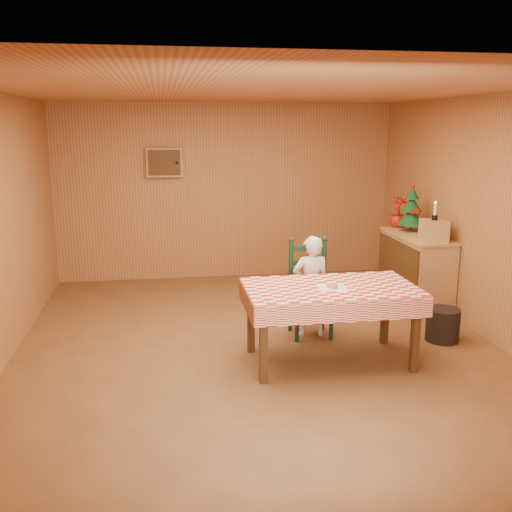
{
  "coord_description": "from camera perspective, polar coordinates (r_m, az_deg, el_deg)",
  "views": [
    {
      "loc": [
        -0.93,
        -5.5,
        2.28
      ],
      "look_at": [
        0.0,
        0.2,
        0.95
      ],
      "focal_mm": 40.0,
      "sensor_mm": 36.0,
      "label": 1
    }
  ],
  "objects": [
    {
      "name": "donut",
      "position": [
        5.47,
        7.64,
        -2.95
      ],
      "size": [
        0.14,
        0.14,
        0.04
      ],
      "primitive_type": "torus",
      "rotation": [
        0.0,
        0.0,
        0.36
      ],
      "color": "#D4874C",
      "rests_on": "napkin"
    },
    {
      "name": "cabin_walls",
      "position": [
        6.12,
        -0.53,
        8.7
      ],
      "size": [
        5.1,
        6.05,
        2.65
      ],
      "color": "#AB6E3D",
      "rests_on": "ground"
    },
    {
      "name": "ground",
      "position": [
        6.03,
        0.31,
        -9.26
      ],
      "size": [
        6.0,
        6.0,
        0.0
      ],
      "primitive_type": "plane",
      "color": "brown",
      "rests_on": "ground"
    },
    {
      "name": "crate",
      "position": [
        7.12,
        17.35,
        2.46
      ],
      "size": [
        0.36,
        0.36,
        0.25
      ],
      "primitive_type": "cube",
      "rotation": [
        0.0,
        0.0,
        -0.22
      ],
      "color": "tan",
      "rests_on": "shelf_unit"
    },
    {
      "name": "christmas_tree",
      "position": [
        7.67,
        15.28,
        4.5
      ],
      "size": [
        0.34,
        0.34,
        0.62
      ],
      "color": "#482B13",
      "rests_on": "shelf_unit"
    },
    {
      "name": "storage_bin",
      "position": [
        6.51,
        18.17,
        -6.55
      ],
      "size": [
        0.38,
        0.38,
        0.36
      ],
      "primitive_type": "cylinder",
      "rotation": [
        0.0,
        0.0,
        0.06
      ],
      "color": "black",
      "rests_on": "ground"
    },
    {
      "name": "seated_child",
      "position": [
        6.26,
        5.52,
        -3.04
      ],
      "size": [
        0.41,
        0.27,
        1.12
      ],
      "primitive_type": "imported",
      "rotation": [
        0.0,
        0.0,
        3.14
      ],
      "color": "silver",
      "rests_on": "ground"
    },
    {
      "name": "flower_arrangement",
      "position": [
        7.93,
        14.03,
        4.27
      ],
      "size": [
        0.28,
        0.28,
        0.41
      ],
      "primitive_type": "imported",
      "rotation": [
        0.0,
        0.0,
        -0.26
      ],
      "color": "#A0160E",
      "rests_on": "shelf_unit"
    },
    {
      "name": "shelf_unit",
      "position": [
        7.59,
        15.66,
        -1.36
      ],
      "size": [
        0.54,
        1.24,
        0.93
      ],
      "color": "tan",
      "rests_on": "ground"
    },
    {
      "name": "dining_table",
      "position": [
        5.55,
        7.46,
        -3.84
      ],
      "size": [
        1.66,
        0.96,
        0.77
      ],
      "color": "#482B13",
      "rests_on": "ground"
    },
    {
      "name": "candle_set",
      "position": [
        7.09,
        17.45,
        3.97
      ],
      "size": [
        0.07,
        0.07,
        0.22
      ],
      "color": "black",
      "rests_on": "crate"
    },
    {
      "name": "ladder_chair",
      "position": [
        6.32,
        5.38,
        -3.41
      ],
      "size": [
        0.44,
        0.4,
        1.08
      ],
      "color": "black",
      "rests_on": "ground"
    },
    {
      "name": "napkin",
      "position": [
        5.48,
        7.63,
        -3.15
      ],
      "size": [
        0.28,
        0.28,
        0.0
      ],
      "primitive_type": "cube",
      "rotation": [
        0.0,
        0.0,
        -0.1
      ],
      "color": "white",
      "rests_on": "dining_table"
    }
  ]
}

